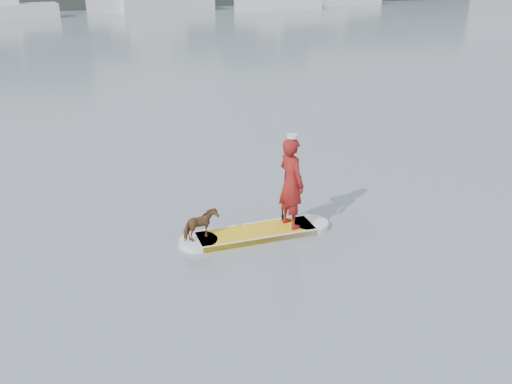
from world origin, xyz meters
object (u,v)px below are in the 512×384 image
object	(u,v)px
paddler	(291,183)
sailboat_c	(15,10)
sailboat_d	(127,4)
paddleboard	(256,233)
dog	(201,225)
sailboat_e	(277,1)

from	to	relation	value
paddler	sailboat_c	distance (m)	47.99
paddler	sailboat_d	bearing A→B (deg)	-17.16
paddleboard	paddler	size ratio (longest dim) A/B	1.68
dog	sailboat_e	xyz separation A→B (m)	(20.21, 47.57, 0.47)
paddler	dog	distance (m)	2.08
paddleboard	dog	bearing A→B (deg)	180.00
dog	paddler	bearing A→B (deg)	-112.80
paddler	sailboat_c	world-z (taller)	sailboat_c
paddleboard	sailboat_e	world-z (taller)	sailboat_e
dog	sailboat_c	size ratio (longest dim) A/B	0.07
paddler	sailboat_e	distance (m)	50.95
paddleboard	paddler	distance (m)	1.30
dog	sailboat_e	size ratio (longest dim) A/B	0.06
sailboat_d	sailboat_e	xyz separation A→B (m)	(15.00, -2.66, 0.07)
paddler	sailboat_e	world-z (taller)	sailboat_e
sailboat_c	sailboat_d	bearing A→B (deg)	6.93
sailboat_e	paddleboard	bearing A→B (deg)	-109.28
paddler	sailboat_d	size ratio (longest dim) A/B	0.17
sailboat_c	dog	bearing A→B (deg)	-91.94
dog	sailboat_c	distance (m)	47.73
paddleboard	sailboat_d	bearing A→B (deg)	85.67
sailboat_d	sailboat_e	size ratio (longest dim) A/B	0.92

